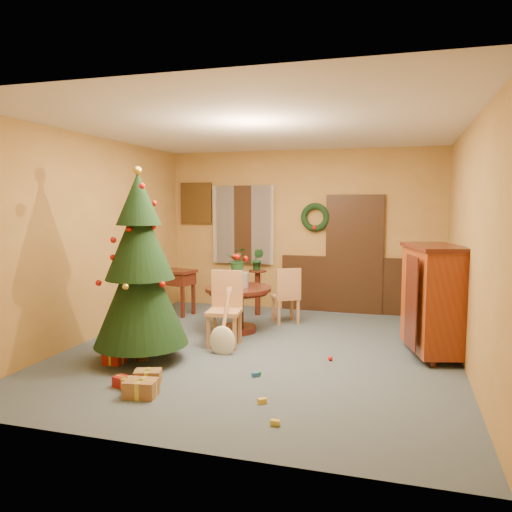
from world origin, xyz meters
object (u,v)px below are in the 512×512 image
at_px(writing_desk, 170,280).
at_px(sideboard, 433,297).
at_px(chair_near, 226,305).
at_px(christmas_tree, 140,270).
at_px(dining_table, 238,301).

bearing_deg(writing_desk, sideboard, -17.06).
height_order(chair_near, writing_desk, chair_near).
bearing_deg(christmas_tree, dining_table, 66.53).
distance_m(writing_desk, sideboard, 4.50).
xyz_separation_m(chair_near, christmas_tree, (-0.76, -0.96, 0.59)).
relative_size(dining_table, christmas_tree, 0.42).
distance_m(chair_near, sideboard, 2.73).
bearing_deg(writing_desk, dining_table, -29.14).
bearing_deg(sideboard, dining_table, 170.58).
distance_m(chair_near, christmas_tree, 1.36).
bearing_deg(sideboard, writing_desk, 162.94).
bearing_deg(chair_near, writing_desk, 135.59).
height_order(christmas_tree, sideboard, christmas_tree).
relative_size(chair_near, sideboard, 0.72).
height_order(chair_near, christmas_tree, christmas_tree).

